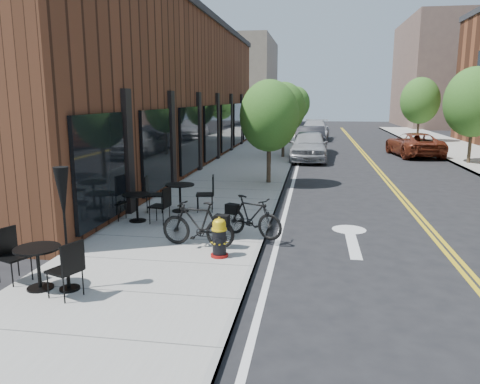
{
  "coord_description": "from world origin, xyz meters",
  "views": [
    {
      "loc": [
        1.06,
        -8.36,
        3.25
      ],
      "look_at": [
        -0.69,
        2.69,
        1.0
      ],
      "focal_mm": 35.0,
      "sensor_mm": 36.0,
      "label": 1
    }
  ],
  "objects_px": {
    "parked_car_b": "(310,140)",
    "parked_car_c": "(315,130)",
    "bicycle_left": "(198,224)",
    "bicycle_right": "(251,217)",
    "bistro_set_a": "(38,262)",
    "parked_car_far": "(414,144)",
    "parked_car_a": "(309,145)",
    "bistro_set_b": "(137,204)",
    "patio_umbrella": "(63,203)",
    "fire_hydrant": "(219,238)",
    "bistro_set_c": "(180,194)"
  },
  "relations": [
    {
      "from": "fire_hydrant",
      "to": "bistro_set_c",
      "type": "distance_m",
      "value": 4.02
    },
    {
      "from": "bistro_set_a",
      "to": "patio_umbrella",
      "type": "bearing_deg",
      "value": 25.57
    },
    {
      "from": "bicycle_left",
      "to": "bistro_set_b",
      "type": "xyz_separation_m",
      "value": [
        -2.06,
        1.78,
        -0.03
      ]
    },
    {
      "from": "bistro_set_a",
      "to": "parked_car_far",
      "type": "bearing_deg",
      "value": 85.37
    },
    {
      "from": "bistro_set_a",
      "to": "parked_car_c",
      "type": "height_order",
      "value": "parked_car_c"
    },
    {
      "from": "bistro_set_c",
      "to": "parked_car_b",
      "type": "bearing_deg",
      "value": 66.59
    },
    {
      "from": "parked_car_b",
      "to": "parked_car_c",
      "type": "relative_size",
      "value": 0.91
    },
    {
      "from": "fire_hydrant",
      "to": "bistro_set_a",
      "type": "height_order",
      "value": "bistro_set_a"
    },
    {
      "from": "fire_hydrant",
      "to": "bicycle_right",
      "type": "xyz_separation_m",
      "value": [
        0.45,
        1.44,
        0.09
      ]
    },
    {
      "from": "bicycle_right",
      "to": "parked_car_a",
      "type": "xyz_separation_m",
      "value": [
        1.1,
        14.57,
        0.2
      ]
    },
    {
      "from": "parked_car_b",
      "to": "parked_car_far",
      "type": "relative_size",
      "value": 1.01
    },
    {
      "from": "parked_car_far",
      "to": "bistro_set_a",
      "type": "bearing_deg",
      "value": 57.2
    },
    {
      "from": "bicycle_right",
      "to": "parked_car_a",
      "type": "bearing_deg",
      "value": 19.83
    },
    {
      "from": "bistro_set_c",
      "to": "parked_car_far",
      "type": "xyz_separation_m",
      "value": [
        9.24,
        15.31,
        0.04
      ]
    },
    {
      "from": "bistro_set_b",
      "to": "patio_umbrella",
      "type": "bearing_deg",
      "value": -75.21
    },
    {
      "from": "bistro_set_c",
      "to": "parked_car_far",
      "type": "bearing_deg",
      "value": 47.84
    },
    {
      "from": "bicycle_left",
      "to": "bicycle_right",
      "type": "distance_m",
      "value": 1.35
    },
    {
      "from": "bistro_set_b",
      "to": "parked_car_far",
      "type": "bearing_deg",
      "value": 66.93
    },
    {
      "from": "fire_hydrant",
      "to": "patio_umbrella",
      "type": "distance_m",
      "value": 3.14
    },
    {
      "from": "parked_car_b",
      "to": "parked_car_c",
      "type": "xyz_separation_m",
      "value": [
        0.26,
        9.59,
        -0.03
      ]
    },
    {
      "from": "fire_hydrant",
      "to": "parked_car_a",
      "type": "xyz_separation_m",
      "value": [
        1.55,
        16.01,
        0.3
      ]
    },
    {
      "from": "bicycle_left",
      "to": "parked_car_c",
      "type": "bearing_deg",
      "value": -176.24
    },
    {
      "from": "bistro_set_c",
      "to": "patio_umbrella",
      "type": "distance_m",
      "value": 5.68
    },
    {
      "from": "bistro_set_c",
      "to": "parked_car_a",
      "type": "xyz_separation_m",
      "value": [
        3.4,
        12.44,
        0.17
      ]
    },
    {
      "from": "patio_umbrella",
      "to": "parked_car_a",
      "type": "height_order",
      "value": "patio_umbrella"
    },
    {
      "from": "parked_car_a",
      "to": "parked_car_b",
      "type": "relative_size",
      "value": 0.96
    },
    {
      "from": "bistro_set_a",
      "to": "bistro_set_b",
      "type": "xyz_separation_m",
      "value": [
        0.0,
        4.42,
        -0.0
      ]
    },
    {
      "from": "bistro_set_a",
      "to": "parked_car_a",
      "type": "height_order",
      "value": "parked_car_a"
    },
    {
      "from": "parked_car_c",
      "to": "parked_car_far",
      "type": "relative_size",
      "value": 1.11
    },
    {
      "from": "bicycle_right",
      "to": "patio_umbrella",
      "type": "distance_m",
      "value": 4.43
    },
    {
      "from": "parked_car_a",
      "to": "patio_umbrella",
      "type": "bearing_deg",
      "value": -100.79
    },
    {
      "from": "fire_hydrant",
      "to": "bicycle_left",
      "type": "height_order",
      "value": "bicycle_left"
    },
    {
      "from": "bistro_set_c",
      "to": "parked_car_c",
      "type": "distance_m",
      "value": 25.37
    },
    {
      "from": "parked_car_b",
      "to": "bicycle_left",
      "type": "bearing_deg",
      "value": -97.99
    },
    {
      "from": "fire_hydrant",
      "to": "bicycle_right",
      "type": "distance_m",
      "value": 1.51
    },
    {
      "from": "fire_hydrant",
      "to": "parked_car_far",
      "type": "relative_size",
      "value": 0.17
    },
    {
      "from": "parked_car_a",
      "to": "parked_car_c",
      "type": "bearing_deg",
      "value": 89.58
    },
    {
      "from": "bicycle_left",
      "to": "parked_car_b",
      "type": "bearing_deg",
      "value": -177.94
    },
    {
      "from": "bistro_set_a",
      "to": "parked_car_b",
      "type": "bearing_deg",
      "value": 99.75
    },
    {
      "from": "bicycle_right",
      "to": "parked_car_c",
      "type": "relative_size",
      "value": 0.3
    },
    {
      "from": "bicycle_right",
      "to": "patio_umbrella",
      "type": "height_order",
      "value": "patio_umbrella"
    },
    {
      "from": "bicycle_left",
      "to": "parked_car_c",
      "type": "height_order",
      "value": "parked_car_c"
    },
    {
      "from": "patio_umbrella",
      "to": "parked_car_far",
      "type": "xyz_separation_m",
      "value": [
        9.53,
        20.9,
        -0.93
      ]
    },
    {
      "from": "bicycle_right",
      "to": "parked_car_c",
      "type": "distance_m",
      "value": 27.27
    },
    {
      "from": "bistro_set_b",
      "to": "patio_umbrella",
      "type": "xyz_separation_m",
      "value": [
        0.51,
        -4.38,
        1.01
      ]
    },
    {
      "from": "bicycle_left",
      "to": "bistro_set_b",
      "type": "distance_m",
      "value": 2.72
    },
    {
      "from": "patio_umbrella",
      "to": "parked_car_b",
      "type": "distance_m",
      "value": 21.44
    },
    {
      "from": "parked_car_c",
      "to": "bicycle_left",
      "type": "bearing_deg",
      "value": -90.93
    },
    {
      "from": "bicycle_right",
      "to": "parked_car_c",
      "type": "height_order",
      "value": "parked_car_c"
    },
    {
      "from": "parked_car_a",
      "to": "bistro_set_b",
      "type": "bearing_deg",
      "value": -106.31
    }
  ]
}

